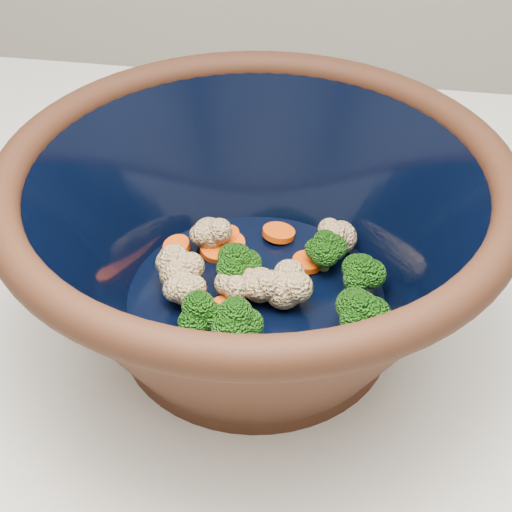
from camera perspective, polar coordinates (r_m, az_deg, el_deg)
The scene contains 2 objects.
mixing_bowl at distance 0.58m, azimuth 0.00°, elevation 1.29°, with size 0.49×0.49×0.18m.
vegetable_pile at distance 0.59m, azimuth 0.66°, elevation -2.15°, with size 0.20×0.20×0.05m.
Camera 1 is at (0.02, -0.34, 1.36)m, focal length 50.00 mm.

